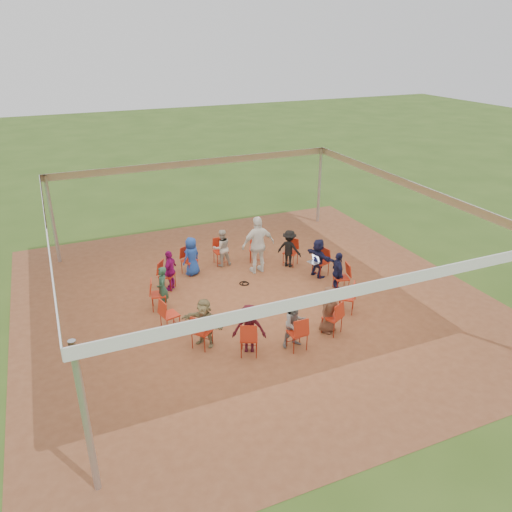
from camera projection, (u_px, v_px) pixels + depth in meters
name	position (u px, v px, depth m)	size (l,w,h in m)	color
ground	(253.00, 300.00, 14.52)	(80.00, 80.00, 0.00)	#37551A
dirt_patch	(253.00, 299.00, 14.52)	(13.00, 13.00, 0.00)	brown
tent	(253.00, 223.00, 13.55)	(10.33, 10.33, 3.00)	#B2B2B7
chair_0	(321.00, 262.00, 15.80)	(0.42, 0.44, 0.90)	red
chair_1	(291.00, 252.00, 16.50)	(0.42, 0.44, 0.90)	red
chair_2	(256.00, 249.00, 16.78)	(0.42, 0.44, 0.90)	red
chair_3	(221.00, 252.00, 16.57)	(0.42, 0.44, 0.90)	red
chair_4	(189.00, 261.00, 15.92)	(0.42, 0.44, 0.90)	red
chair_5	(167.00, 275.00, 14.95)	(0.42, 0.44, 0.90)	red
chair_6	(159.00, 295.00, 13.87)	(0.42, 0.44, 0.90)	red
chair_7	(170.00, 315.00, 12.88)	(0.42, 0.44, 0.90)	red
chair_8	(202.00, 331.00, 12.17)	(0.42, 0.44, 0.90)	red
chair_9	(249.00, 338.00, 11.90)	(0.42, 0.44, 0.90)	red
chair_10	(297.00, 333.00, 12.11)	(0.42, 0.44, 0.90)	red
chair_11	(332.00, 317.00, 12.76)	(0.42, 0.44, 0.90)	red
chair_12	(347.00, 297.00, 13.73)	(0.42, 0.44, 0.90)	red
chair_13	(341.00, 278.00, 14.81)	(0.42, 0.44, 0.90)	red
person_seated_0	(318.00, 258.00, 15.66)	(1.17, 0.44, 1.26)	#171A3F
person_seated_1	(289.00, 249.00, 16.33)	(0.82, 0.40, 1.26)	black
person_seated_2	(222.00, 248.00, 16.39)	(0.61, 0.35, 1.26)	#BAB2A4
person_seated_3	(192.00, 256.00, 15.77)	(0.62, 0.35, 1.26)	#1C419E
person_seated_4	(170.00, 270.00, 14.85)	(0.74, 0.38, 1.26)	#8D0E66
person_seated_5	(162.00, 288.00, 13.81)	(0.46, 0.30, 1.26)	#274F3B
person_seated_6	(204.00, 322.00, 12.19)	(1.17, 0.44, 1.26)	#8B7E55
person_seated_7	(249.00, 329.00, 11.93)	(0.82, 0.40, 1.26)	#3C0D15
person_seated_8	(295.00, 324.00, 12.13)	(0.61, 0.35, 1.26)	gray
person_seated_9	(329.00, 309.00, 12.76)	(0.62, 0.35, 1.26)	brown
person_seated_10	(338.00, 272.00, 14.71)	(0.74, 0.38, 1.26)	#171A3F
standing_person	(258.00, 245.00, 15.82)	(1.11, 0.57, 1.89)	white
cable_coil	(245.00, 284.00, 15.41)	(0.32, 0.32, 0.03)	black
laptop	(314.00, 260.00, 15.59)	(0.34, 0.39, 0.23)	#B7B7BC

